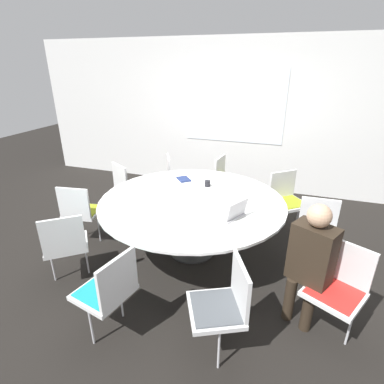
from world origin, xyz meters
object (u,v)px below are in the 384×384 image
(laptop, at_px, (233,213))
(handbag, at_px, (254,203))
(chair_4, at_px, (176,176))
(chair_7, at_px, (65,242))
(chair_5, at_px, (128,184))
(chair_0, at_px, (338,284))
(chair_3, at_px, (227,178))
(chair_8, at_px, (109,288))
(chair_1, at_px, (318,231))
(chair_9, at_px, (224,302))
(coffee_cup, at_px, (207,183))
(spiral_notebook, at_px, (184,179))
(chair_6, at_px, (81,209))
(chair_2, at_px, (287,197))
(person_0, at_px, (311,257))

(laptop, xyz_separation_m, handbag, (0.04, 1.72, -0.65))
(chair_4, bearing_deg, chair_7, -36.00)
(chair_5, bearing_deg, chair_0, 4.00)
(chair_3, height_order, chair_8, same)
(chair_1, height_order, chair_3, same)
(chair_0, bearing_deg, chair_9, 58.30)
(chair_8, height_order, coffee_cup, chair_8)
(chair_5, relative_size, spiral_notebook, 3.31)
(spiral_notebook, bearing_deg, chair_8, -88.25)
(chair_4, xyz_separation_m, chair_6, (-0.74, -1.55, 0.00))
(chair_1, relative_size, chair_7, 1.00)
(chair_1, bearing_deg, coffee_cup, -16.05)
(chair_0, relative_size, laptop, 2.29)
(laptop, bearing_deg, chair_3, -137.83)
(chair_6, bearing_deg, laptop, -8.75)
(spiral_notebook, bearing_deg, chair_5, 174.00)
(chair_2, bearing_deg, chair_6, -13.07)
(chair_8, height_order, laptop, laptop)
(chair_6, xyz_separation_m, coffee_cup, (1.50, 0.74, 0.27))
(handbag, bearing_deg, chair_9, -87.83)
(spiral_notebook, bearing_deg, chair_9, -61.57)
(chair_4, bearing_deg, chair_3, 75.91)
(chair_3, relative_size, chair_5, 1.00)
(chair_6, xyz_separation_m, chair_9, (2.14, -1.02, 0.00))
(chair_8, height_order, person_0, person_0)
(chair_0, xyz_separation_m, chair_1, (-0.13, 0.90, 0.00))
(coffee_cup, bearing_deg, chair_2, 26.33)
(chair_2, bearing_deg, spiral_notebook, -24.12)
(chair_0, relative_size, chair_5, 1.00)
(chair_1, relative_size, handbag, 2.37)
(chair_6, relative_size, chair_8, 1.00)
(spiral_notebook, bearing_deg, chair_7, -116.28)
(chair_2, bearing_deg, chair_3, -65.63)
(chair_6, bearing_deg, chair_9, -33.37)
(chair_5, height_order, laptop, laptop)
(chair_2, height_order, person_0, person_0)
(chair_2, relative_size, handbag, 2.37)
(chair_0, height_order, chair_6, same)
(coffee_cup, bearing_deg, chair_1, -13.92)
(person_0, distance_m, coffee_cup, 1.76)
(person_0, bearing_deg, chair_2, -53.69)
(spiral_notebook, bearing_deg, chair_3, 62.89)
(chair_1, bearing_deg, handbag, -58.38)
(chair_8, xyz_separation_m, laptop, (0.82, 1.15, 0.29))
(chair_0, xyz_separation_m, chair_3, (-1.47, 2.24, 0.00))
(chair_5, height_order, chair_9, same)
(chair_6, distance_m, handbag, 2.67)
(chair_1, bearing_deg, chair_2, -68.80)
(chair_3, bearing_deg, chair_2, 70.91)
(coffee_cup, distance_m, handbag, 1.26)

